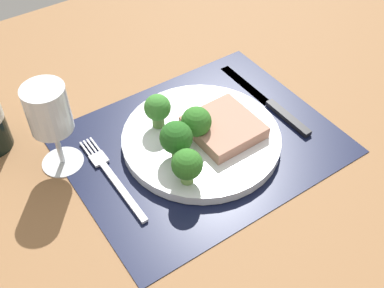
# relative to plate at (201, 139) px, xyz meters

# --- Properties ---
(ground_plane) EXTENTS (1.40, 1.10, 0.03)m
(ground_plane) POSITION_rel_plate_xyz_m (0.00, 0.00, -0.03)
(ground_plane) COLOR brown
(placemat) EXTENTS (0.42, 0.34, 0.00)m
(placemat) POSITION_rel_plate_xyz_m (0.00, 0.00, -0.01)
(placemat) COLOR black
(placemat) RESTS_ON ground_plane
(plate) EXTENTS (0.26, 0.26, 0.02)m
(plate) POSITION_rel_plate_xyz_m (0.00, 0.00, 0.00)
(plate) COLOR silver
(plate) RESTS_ON placemat
(steak) EXTENTS (0.10, 0.11, 0.02)m
(steak) POSITION_rel_plate_xyz_m (0.03, -0.01, 0.02)
(steak) COLOR tan
(steak) RESTS_ON plate
(broccoli_back_left) EXTENTS (0.05, 0.05, 0.07)m
(broccoli_back_left) POSITION_rel_plate_xyz_m (-0.06, -0.02, 0.05)
(broccoli_back_left) COLOR #5B8942
(broccoli_back_left) RESTS_ON plate
(broccoli_near_fork) EXTENTS (0.04, 0.04, 0.06)m
(broccoli_near_fork) POSITION_rel_plate_xyz_m (-0.04, 0.06, 0.04)
(broccoli_near_fork) COLOR #5B8942
(broccoli_near_fork) RESTS_ON plate
(broccoli_front_edge) EXTENTS (0.05, 0.05, 0.06)m
(broccoli_front_edge) POSITION_rel_plate_xyz_m (-0.07, -0.07, 0.04)
(broccoli_front_edge) COLOR #6B994C
(broccoli_front_edge) RESTS_ON plate
(broccoli_near_steak) EXTENTS (0.05, 0.05, 0.06)m
(broccoli_near_steak) POSITION_rel_plate_xyz_m (-0.01, -0.00, 0.04)
(broccoli_near_steak) COLOR #6B994C
(broccoli_near_steak) RESTS_ON plate
(fork) EXTENTS (0.02, 0.19, 0.01)m
(fork) POSITION_rel_plate_xyz_m (-0.15, 0.01, -0.01)
(fork) COLOR silver
(fork) RESTS_ON placemat
(knife) EXTENTS (0.02, 0.23, 0.01)m
(knife) POSITION_rel_plate_xyz_m (0.15, 0.01, -0.00)
(knife) COLOR black
(knife) RESTS_ON placemat
(wine_glass) EXTENTS (0.06, 0.06, 0.15)m
(wine_glass) POSITION_rel_plate_xyz_m (-0.20, 0.09, 0.09)
(wine_glass) COLOR silver
(wine_glass) RESTS_ON ground_plane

